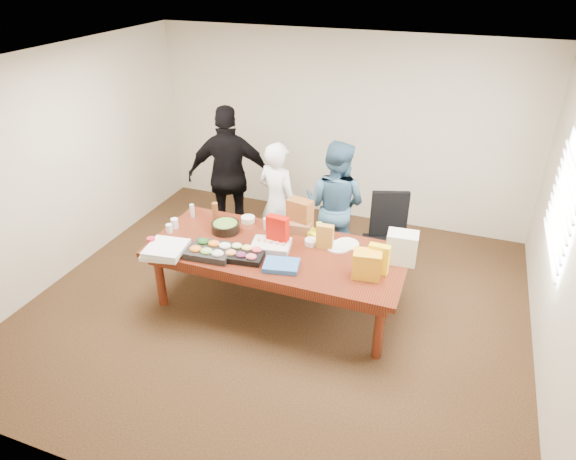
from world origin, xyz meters
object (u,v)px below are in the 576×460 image
at_px(sheet_cake, 271,246).
at_px(conference_table, 277,278).
at_px(salad_bowl, 225,227).
at_px(office_chair, 384,242).
at_px(person_right, 335,205).
at_px(person_center, 278,203).

bearing_deg(sheet_cake, conference_table, -3.22).
bearing_deg(sheet_cake, salad_bowl, 154.26).
relative_size(office_chair, person_right, 0.64).
xyz_separation_m(conference_table, salad_bowl, (-0.71, 0.17, 0.43)).
relative_size(person_right, sheet_cake, 4.06).
xyz_separation_m(office_chair, person_right, (-0.67, 0.17, 0.30)).
xyz_separation_m(office_chair, person_center, (-1.39, 0.05, 0.27)).
bearing_deg(conference_table, salad_bowl, 166.60).
xyz_separation_m(conference_table, sheet_cake, (-0.06, -0.01, 0.41)).
bearing_deg(office_chair, person_right, 148.29).
bearing_deg(conference_table, person_right, 72.61).
relative_size(office_chair, person_center, 0.66).
height_order(office_chair, person_right, person_right).
bearing_deg(person_center, salad_bowl, 85.57).
relative_size(person_center, salad_bowl, 4.89).
distance_m(conference_table, sheet_cake, 0.42).
relative_size(conference_table, person_center, 1.75).
bearing_deg(person_center, sheet_cake, 125.39).
relative_size(office_chair, salad_bowl, 3.24).
distance_m(office_chair, person_center, 1.41).
height_order(office_chair, sheet_cake, office_chair).
xyz_separation_m(person_right, salad_bowl, (-1.05, -0.92, -0.03)).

